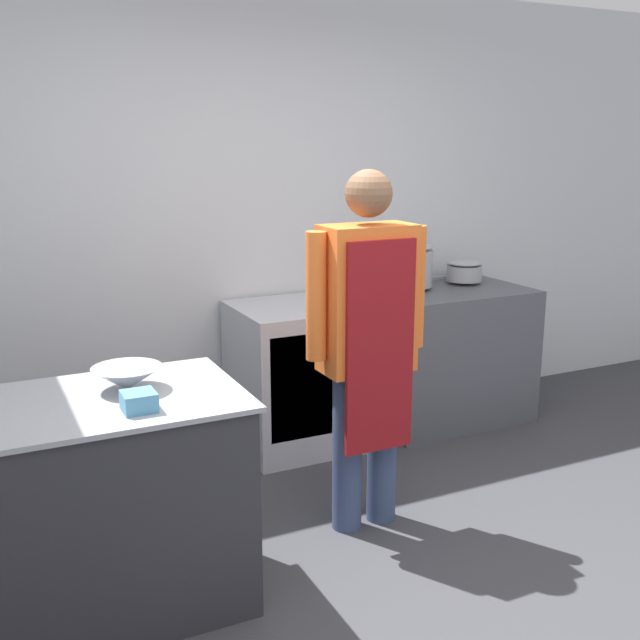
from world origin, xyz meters
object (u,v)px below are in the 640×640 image
stove (446,354)px  plastic_tub (139,401)px  sauce_pot (464,270)px  fridge_unit (296,376)px  mixing_bowl (127,378)px  stock_pot (409,264)px  person_cook (367,333)px

stove → plastic_tub: 2.66m
stove → sauce_pot: sauce_pot is taller
stove → sauce_pot: (0.20, 0.12, 0.52)m
sauce_pot → stove: bearing=-149.5°
fridge_unit → plastic_tub: 1.87m
mixing_bowl → plastic_tub: bearing=-92.7°
fridge_unit → mixing_bowl: (-1.20, -1.09, 0.48)m
fridge_unit → mixing_bowl: size_ratio=3.18×
stove → stock_pot: stock_pot is taller
person_cook → sauce_pot: person_cook is taller
stock_pot → person_cook: bearing=-129.9°
fridge_unit → sauce_pot: (1.26, 0.09, 0.53)m
mixing_bowl → sauce_pot: bearing=25.6°
fridge_unit → stock_pot: (0.83, 0.09, 0.60)m
stove → stock_pot: size_ratio=3.46×
stove → sauce_pot: size_ratio=4.35×
plastic_tub → stove: bearing=30.0°
fridge_unit → person_cook: size_ratio=0.51×
plastic_tub → stock_pot: 2.50m
mixing_bowl → stove: bearing=25.2°
plastic_tub → sauce_pot: 2.86m
fridge_unit → stock_pot: stock_pot is taller
mixing_bowl → stock_pot: size_ratio=0.93×
stove → stock_pot: 0.65m
mixing_bowl → stock_pot: stock_pot is taller
stove → plastic_tub: size_ratio=8.66×
person_cook → mixing_bowl: bearing=-176.7°
fridge_unit → plastic_tub: (-1.21, -1.34, 0.47)m
fridge_unit → stove: bearing=-1.7°
plastic_tub → stock_pot: (2.04, 1.43, 0.13)m
person_cook → mixing_bowl: (-1.09, -0.06, -0.04)m
mixing_bowl → stock_pot: bearing=30.2°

